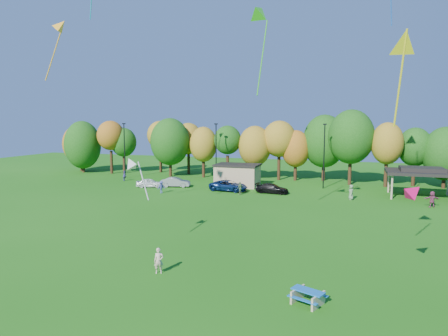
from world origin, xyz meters
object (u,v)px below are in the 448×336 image
(kite_flyer, at_px, (159,261))
(car_b, at_px, (176,182))
(picnic_table, at_px, (308,296))
(car_d, at_px, (272,188))
(car_c, at_px, (228,186))
(car_a, at_px, (150,183))

(kite_flyer, relative_size, car_b, 0.39)
(picnic_table, relative_size, car_d, 0.48)
(car_c, bearing_deg, picnic_table, -149.92)
(kite_flyer, xyz_separation_m, car_d, (1.19, 29.52, -0.18))
(car_c, distance_m, car_d, 5.98)
(kite_flyer, distance_m, car_c, 29.76)
(kite_flyer, relative_size, car_d, 0.37)
(car_c, xyz_separation_m, car_d, (5.98, 0.15, -0.09))
(kite_flyer, bearing_deg, picnic_table, -35.83)
(kite_flyer, height_order, car_a, kite_flyer)
(picnic_table, relative_size, car_b, 0.50)
(car_a, bearing_deg, car_b, -82.46)
(picnic_table, height_order, car_b, car_b)
(kite_flyer, distance_m, car_b, 32.85)
(car_b, height_order, car_c, car_c)
(car_b, distance_m, car_d, 14.23)
(kite_flyer, xyz_separation_m, car_b, (-13.02, 30.15, -0.13))
(picnic_table, xyz_separation_m, car_d, (-8.15, 30.83, 0.21))
(car_a, relative_size, car_b, 0.91)
(car_c, bearing_deg, car_d, -83.23)
(car_a, bearing_deg, car_c, -103.43)
(car_b, bearing_deg, car_d, -108.02)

